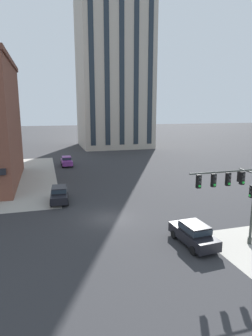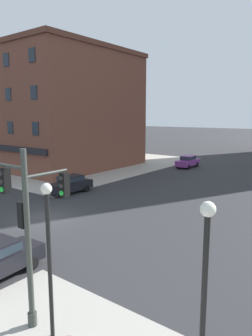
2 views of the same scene
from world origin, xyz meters
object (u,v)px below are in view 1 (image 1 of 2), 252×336
at_px(car_main_southbound_far, 194,233).
at_px(car_parked_curb, 67,161).
at_px(traffic_signal_main, 237,190).
at_px(car_cross_westbound, 59,194).

xyz_separation_m(car_main_southbound_far, car_parked_curb, (-6.64, 33.23, 0.00)).
xyz_separation_m(traffic_signal_main, car_parked_curb, (-9.47, 34.07, -3.32)).
bearing_deg(traffic_signal_main, car_parked_curb, 105.53).
xyz_separation_m(traffic_signal_main, car_cross_westbound, (-11.81, 13.80, -3.32)).
relative_size(traffic_signal_main, car_cross_westbound, 1.40).
height_order(car_cross_westbound, car_parked_curb, same).
bearing_deg(car_parked_curb, car_main_southbound_far, -78.70).
relative_size(car_main_southbound_far, car_cross_westbound, 1.00).
bearing_deg(car_cross_westbound, car_parked_curb, 83.39).
relative_size(traffic_signal_main, car_main_southbound_far, 1.40).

